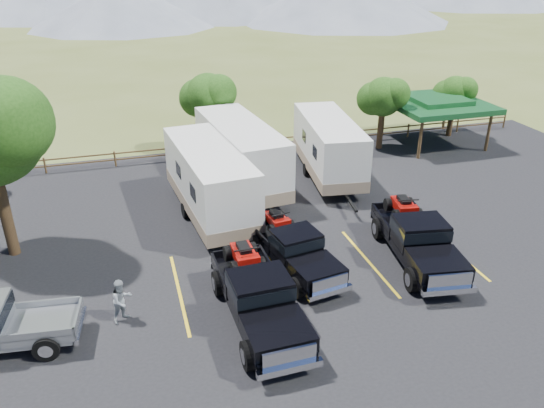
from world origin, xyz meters
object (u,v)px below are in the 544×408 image
object	(u,v)px
trailer_center	(241,155)
person_b	(122,300)
pavilion	(437,103)
trailer_right	(328,147)
rig_left	(258,295)
rig_right	(417,237)
rig_center	(293,247)
trailer_left	(210,182)
person_a	(236,291)

from	to	relation	value
trailer_center	person_b	xyz separation A→B (m)	(-6.74, -10.30, -1.08)
pavilion	trailer_center	world-z (taller)	trailer_center
trailer_right	rig_left	bearing A→B (deg)	-114.33
rig_right	person_b	xyz separation A→B (m)	(-12.07, -0.81, -0.23)
rig_left	rig_center	xyz separation A→B (m)	(2.30, 2.99, -0.12)
trailer_center	trailer_right	size ratio (longest dim) A/B	1.07
rig_center	rig_right	distance (m)	5.25
trailer_left	trailer_right	xyz separation A→B (m)	(7.44, 3.21, -0.07)
pavilion	rig_left	bearing A→B (deg)	-136.93
rig_center	trailer_left	world-z (taller)	trailer_left
rig_right	trailer_right	world-z (taller)	trailer_right
person_a	rig_center	bearing A→B (deg)	-175.26
rig_left	trailer_left	world-z (taller)	trailer_left
pavilion	trailer_center	xyz separation A→B (m)	(-14.35, -3.81, -0.84)
trailer_right	person_a	world-z (taller)	trailer_right
rig_center	person_a	distance (m)	3.66
rig_right	rig_left	bearing A→B (deg)	-155.33
person_a	person_b	xyz separation A→B (m)	(-3.98, 0.55, 0.04)
rig_center	trailer_center	distance (m)	8.69
trailer_center	trailer_right	xyz separation A→B (m)	(5.18, 0.15, -0.13)
trailer_left	rig_left	bearing A→B (deg)	-94.68
rig_center	trailer_center	xyz separation A→B (m)	(-0.15, 8.63, 0.97)
rig_left	person_b	size ratio (longest dim) A/B	4.02
person_a	trailer_right	bearing A→B (deg)	-158.41
rig_center	trailer_left	bearing A→B (deg)	103.83
pavilion	trailer_left	xyz separation A→B (m)	(-16.61, -6.86, -0.90)
rig_center	trailer_center	world-z (taller)	trailer_center
rig_right	person_a	size ratio (longest dim) A/B	4.31
rig_left	rig_center	world-z (taller)	rig_left
person_a	pavilion	bearing A→B (deg)	-172.04
rig_right	trailer_center	size ratio (longest dim) A/B	0.65
pavilion	trailer_left	size ratio (longest dim) A/B	0.61
pavilion	rig_center	xyz separation A→B (m)	(-14.20, -12.44, -1.82)
rig_left	rig_right	distance (m)	7.78
pavilion	rig_left	size ratio (longest dim) A/B	0.94
trailer_center	person_b	size ratio (longest dim) A/B	6.39
person_b	trailer_right	bearing A→B (deg)	6.89
trailer_right	person_b	bearing A→B (deg)	-131.16
person_b	person_a	bearing A→B (deg)	-42.22
trailer_right	pavilion	bearing A→B (deg)	29.27
trailer_right	person_b	size ratio (longest dim) A/B	5.96
rig_left	trailer_right	world-z (taller)	trailer_right
rig_right	trailer_left	size ratio (longest dim) A/B	0.67
pavilion	rig_left	distance (m)	22.65
trailer_right	person_a	xyz separation A→B (m)	(-7.93, -11.00, -0.99)
pavilion	trailer_left	distance (m)	18.00
pavilion	trailer_left	world-z (taller)	trailer_left
rig_center	pavilion	bearing A→B (deg)	31.65
pavilion	trailer_right	world-z (taller)	trailer_right
rig_left	rig_center	distance (m)	3.77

